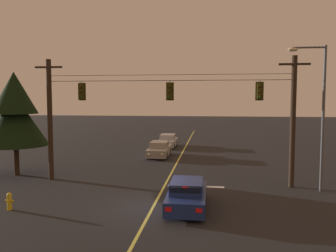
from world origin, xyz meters
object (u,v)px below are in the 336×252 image
traffic_light_leftmost (81,91)px  car_oncoming_lead (159,150)px  tree_verge_far (15,112)px  traffic_light_left_inner (170,91)px  car_oncoming_trailing (168,141)px  traffic_light_centre (260,91)px  fire_hydrant (9,201)px  car_waiting_near_lane (187,195)px  street_lamp_corner (318,105)px

traffic_light_leftmost → car_oncoming_lead: (3.51, 9.74, -5.10)m
car_oncoming_lead → tree_verge_far: tree_verge_far is taller
traffic_light_left_inner → car_oncoming_lead: bearing=102.4°
traffic_light_left_inner → car_oncoming_trailing: traffic_light_left_inner is taller
traffic_light_leftmost → traffic_light_centre: same height
car_oncoming_lead → traffic_light_left_inner: bearing=-77.6°
traffic_light_leftmost → fire_hydrant: 8.16m
car_oncoming_lead → fire_hydrant: bearing=-106.8°
car_oncoming_lead → fire_hydrant: car_oncoming_lead is taller
car_oncoming_trailing → tree_verge_far: size_ratio=0.62×
car_waiting_near_lane → fire_hydrant: 8.47m
car_oncoming_lead → tree_verge_far: bearing=-134.8°
traffic_light_left_inner → car_oncoming_lead: 11.20m
car_oncoming_lead → tree_verge_far: size_ratio=0.62×
traffic_light_centre → car_oncoming_lead: size_ratio=0.28×
car_oncoming_lead → tree_verge_far: (-8.68, -8.73, 3.70)m
traffic_light_left_inner → car_oncoming_lead: traffic_light_left_inner is taller
traffic_light_leftmost → traffic_light_centre: size_ratio=1.00×
car_oncoming_lead → car_oncoming_trailing: size_ratio=1.00×
traffic_light_left_inner → fire_hydrant: traffic_light_left_inner is taller
street_lamp_corner → traffic_light_centre: bearing=166.3°
car_waiting_near_lane → street_lamp_corner: size_ratio=0.52×
fire_hydrant → car_waiting_near_lane: bearing=9.0°
street_lamp_corner → traffic_light_leftmost: bearing=176.9°
tree_verge_far → fire_hydrant: tree_verge_far is taller
car_oncoming_trailing → car_oncoming_lead: bearing=-89.6°
car_oncoming_lead → fire_hydrant: 16.53m
traffic_light_centre → car_waiting_near_lane: 8.02m
traffic_light_leftmost → traffic_light_centre: 11.06m
car_oncoming_lead → fire_hydrant: (-4.79, -15.82, -0.21)m
tree_verge_far → traffic_light_centre: bearing=-3.6°
car_waiting_near_lane → car_oncoming_trailing: (-3.62, 20.97, -0.00)m
street_lamp_corner → tree_verge_far: (-19.32, 1.77, -0.59)m
street_lamp_corner → car_oncoming_trailing: bearing=122.2°
car_oncoming_lead → street_lamp_corner: (10.64, -10.50, 4.29)m
fire_hydrant → tree_verge_far: bearing=118.8°
traffic_light_centre → car_oncoming_lead: bearing=127.8°
tree_verge_far → fire_hydrant: size_ratio=8.49×
car_oncoming_lead → car_waiting_near_lane: bearing=-76.2°
car_oncoming_lead → street_lamp_corner: 15.55m
traffic_light_leftmost → fire_hydrant: traffic_light_leftmost is taller
street_lamp_corner → fire_hydrant: bearing=-161.0°
tree_verge_far → fire_hydrant: bearing=-61.2°
traffic_light_left_inner → fire_hydrant: (-6.93, -6.08, -5.30)m
car_oncoming_trailing → fire_hydrant: size_ratio=5.26×
traffic_light_centre → traffic_light_leftmost: bearing=180.0°
fire_hydrant → car_oncoming_lead: bearing=73.2°
tree_verge_far → street_lamp_corner: bearing=-5.2°
car_waiting_near_lane → fire_hydrant: size_ratio=5.15×
car_oncoming_trailing → fire_hydrant: (-4.74, -22.29, -0.21)m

